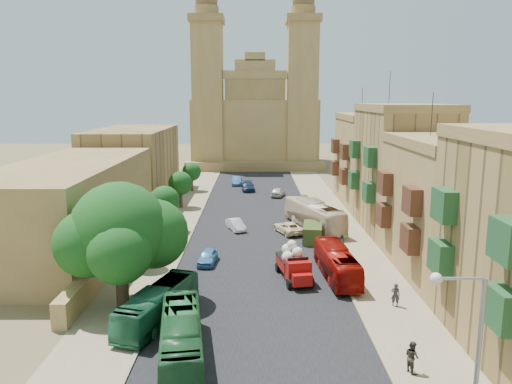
{
  "coord_description": "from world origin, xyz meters",
  "views": [
    {
      "loc": [
        -0.24,
        -29.21,
        14.48
      ],
      "look_at": [
        0.0,
        26.0,
        4.0
      ],
      "focal_mm": 35.0,
      "sensor_mm": 36.0,
      "label": 1
    }
  ],
  "objects_px": {
    "bus_cream_east": "(314,215)",
    "olive_pickup": "(312,233)",
    "street_tree_b": "(164,201)",
    "car_blue_a": "(208,257)",
    "car_cream": "(288,228)",
    "pedestrian_a": "(395,295)",
    "street_tree_d": "(192,172)",
    "street_tree_a": "(140,236)",
    "church": "(255,121)",
    "pedestrian_b": "(412,357)",
    "pedestrian_c": "(342,244)",
    "red_truck": "(294,263)",
    "bus_green_south": "(181,339)",
    "car_white_b": "(278,192)",
    "car_dkblue": "(248,186)",
    "ficus_tree": "(121,234)",
    "streetlamp": "(466,349)",
    "street_tree_c": "(180,183)",
    "bus_red_east": "(337,263)",
    "car_blue_b": "(237,181)",
    "bus_green_north": "(158,304)",
    "car_white_a": "(236,225)"
  },
  "relations": [
    {
      "from": "street_tree_d",
      "to": "pedestrian_a",
      "type": "relative_size",
      "value": 2.7
    },
    {
      "from": "church",
      "to": "pedestrian_c",
      "type": "distance_m",
      "value": 63.8
    },
    {
      "from": "olive_pickup",
      "to": "pedestrian_a",
      "type": "xyz_separation_m",
      "value": [
        3.97,
        -16.19,
        -0.02
      ]
    },
    {
      "from": "street_tree_b",
      "to": "street_tree_a",
      "type": "bearing_deg",
      "value": -90.0
    },
    {
      "from": "church",
      "to": "pedestrian_c",
      "type": "xyz_separation_m",
      "value": [
        8.04,
        -62.7,
        -8.61
      ]
    },
    {
      "from": "ficus_tree",
      "to": "bus_red_east",
      "type": "height_order",
      "value": "ficus_tree"
    },
    {
      "from": "street_tree_b",
      "to": "bus_cream_east",
      "type": "distance_m",
      "value": 16.64
    },
    {
      "from": "street_tree_a",
      "to": "pedestrian_c",
      "type": "relative_size",
      "value": 2.34
    },
    {
      "from": "bus_green_north",
      "to": "car_blue_a",
      "type": "bearing_deg",
      "value": 96.97
    },
    {
      "from": "car_white_b",
      "to": "red_truck",
      "type": "bearing_deg",
      "value": 104.37
    },
    {
      "from": "street_tree_b",
      "to": "street_tree_d",
      "type": "xyz_separation_m",
      "value": [
        0.0,
        24.0,
        -0.35
      ]
    },
    {
      "from": "ficus_tree",
      "to": "car_dkblue",
      "type": "bearing_deg",
      "value": 79.44
    },
    {
      "from": "car_blue_a",
      "to": "bus_green_north",
      "type": "bearing_deg",
      "value": -95.16
    },
    {
      "from": "bus_green_north",
      "to": "car_cream",
      "type": "relative_size",
      "value": 1.91
    },
    {
      "from": "car_blue_a",
      "to": "bus_green_south",
      "type": "bearing_deg",
      "value": -84.4
    },
    {
      "from": "ficus_tree",
      "to": "street_tree_d",
      "type": "distance_m",
      "value": 44.05
    },
    {
      "from": "car_white_b",
      "to": "pedestrian_b",
      "type": "bearing_deg",
      "value": 110.68
    },
    {
      "from": "bus_cream_east",
      "to": "car_blue_a",
      "type": "relative_size",
      "value": 3.01
    },
    {
      "from": "street_tree_d",
      "to": "pedestrian_c",
      "type": "relative_size",
      "value": 2.51
    },
    {
      "from": "car_dkblue",
      "to": "pedestrian_a",
      "type": "distance_m",
      "value": 45.74
    },
    {
      "from": "bus_red_east",
      "to": "bus_green_south",
      "type": "bearing_deg",
      "value": 46.45
    },
    {
      "from": "street_tree_b",
      "to": "bus_cream_east",
      "type": "xyz_separation_m",
      "value": [
        16.5,
        1.05,
        -1.85
      ]
    },
    {
      "from": "olive_pickup",
      "to": "bus_red_east",
      "type": "relative_size",
      "value": 0.5
    },
    {
      "from": "street_tree_b",
      "to": "street_tree_c",
      "type": "distance_m",
      "value": 12.0
    },
    {
      "from": "bus_green_south",
      "to": "car_blue_b",
      "type": "height_order",
      "value": "bus_green_south"
    },
    {
      "from": "olive_pickup",
      "to": "pedestrian_a",
      "type": "relative_size",
      "value": 2.65
    },
    {
      "from": "bus_red_east",
      "to": "car_white_b",
      "type": "distance_m",
      "value": 34.21
    },
    {
      "from": "street_tree_d",
      "to": "pedestrian_c",
      "type": "height_order",
      "value": "street_tree_d"
    },
    {
      "from": "street_tree_d",
      "to": "street_tree_a",
      "type": "bearing_deg",
      "value": -90.0
    },
    {
      "from": "street_tree_d",
      "to": "red_truck",
      "type": "height_order",
      "value": "street_tree_d"
    },
    {
      "from": "car_white_a",
      "to": "car_blue_b",
      "type": "bearing_deg",
      "value": 71.12
    },
    {
      "from": "church",
      "to": "pedestrian_b",
      "type": "xyz_separation_m",
      "value": [
        8.2,
        -83.38,
        -8.63
      ]
    },
    {
      "from": "streetlamp",
      "to": "car_white_b",
      "type": "xyz_separation_m",
      "value": [
        -4.38,
        55.54,
        -4.52
      ]
    },
    {
      "from": "street_tree_b",
      "to": "car_blue_a",
      "type": "bearing_deg",
      "value": -62.72
    },
    {
      "from": "bus_red_east",
      "to": "pedestrian_c",
      "type": "xyz_separation_m",
      "value": [
        1.54,
        6.43,
        -0.34
      ]
    },
    {
      "from": "ficus_tree",
      "to": "street_tree_b",
      "type": "bearing_deg",
      "value": 91.66
    },
    {
      "from": "car_cream",
      "to": "pedestrian_a",
      "type": "xyz_separation_m",
      "value": [
        6.25,
        -19.29,
        0.22
      ]
    },
    {
      "from": "ficus_tree",
      "to": "street_tree_b",
      "type": "relative_size",
      "value": 1.75
    },
    {
      "from": "streetlamp",
      "to": "olive_pickup",
      "type": "distance_m",
      "value": 32.35
    },
    {
      "from": "car_dkblue",
      "to": "car_blue_b",
      "type": "xyz_separation_m",
      "value": [
        -1.92,
        5.41,
        -0.01
      ]
    },
    {
      "from": "street_tree_c",
      "to": "bus_cream_east",
      "type": "height_order",
      "value": "street_tree_c"
    },
    {
      "from": "red_truck",
      "to": "car_dkblue",
      "type": "relative_size",
      "value": 1.15
    },
    {
      "from": "ficus_tree",
      "to": "street_tree_a",
      "type": "height_order",
      "value": "ficus_tree"
    },
    {
      "from": "red_truck",
      "to": "bus_green_south",
      "type": "distance_m",
      "value": 14.58
    },
    {
      "from": "church",
      "to": "pedestrian_a",
      "type": "relative_size",
      "value": 21.56
    },
    {
      "from": "street_tree_a",
      "to": "pedestrian_a",
      "type": "distance_m",
      "value": 21.44
    },
    {
      "from": "bus_cream_east",
      "to": "olive_pickup",
      "type": "bearing_deg",
      "value": 62.65
    },
    {
      "from": "street_tree_a",
      "to": "car_blue_a",
      "type": "bearing_deg",
      "value": 10.28
    },
    {
      "from": "street_tree_d",
      "to": "bus_green_north",
      "type": "xyz_separation_m",
      "value": [
        3.5,
        -46.57,
        -1.84
      ]
    },
    {
      "from": "pedestrian_c",
      "to": "car_blue_a",
      "type": "bearing_deg",
      "value": -64.94
    }
  ]
}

